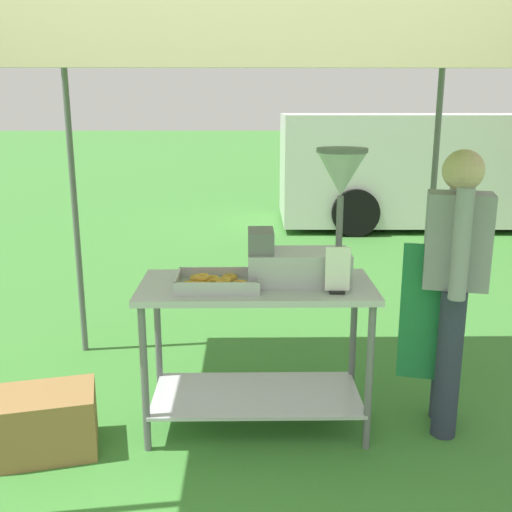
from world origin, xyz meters
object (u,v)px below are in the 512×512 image
vendor (453,278)px  supply_crate (46,422)px  donut_cart (257,327)px  van_white (453,168)px  stall_canopy (256,41)px  menu_sign (338,274)px  donut_fryer (311,232)px  donut_tray (216,283)px

vendor → supply_crate: (-2.23, -0.23, -0.73)m
donut_cart → supply_crate: donut_cart is taller
supply_crate → van_white: bearing=55.8°
stall_canopy → vendor: 1.66m
van_white → supply_crate: bearing=-124.2°
supply_crate → van_white: 7.69m
vendor → menu_sign: bearing=-166.7°
donut_fryer → vendor: (0.79, -0.04, -0.26)m
donut_tray → donut_fryer: 0.59m
donut_tray → van_white: size_ratio=0.08×
menu_sign → stall_canopy: bearing=146.8°
donut_cart → supply_crate: 1.25m
donut_fryer → menu_sign: bearing=-58.0°
donut_cart → donut_tray: bearing=-165.3°
stall_canopy → vendor: stall_canopy is taller
donut_tray → menu_sign: 0.66m
donut_tray → menu_sign: menu_sign is taller
van_white → donut_tray: bearing=-118.9°
supply_crate → van_white: van_white is taller
donut_cart → menu_sign: (0.42, -0.18, 0.36)m
vendor → supply_crate: vendor is taller
vendor → supply_crate: bearing=-174.1°
donut_tray → supply_crate: size_ratio=0.75×
donut_fryer → van_white: (2.87, 6.06, -0.28)m
donut_fryer → menu_sign: 0.30m
van_white → donut_cart: bearing=-117.5°
supply_crate → van_white: size_ratio=0.11×
donut_cart → donut_tray: (-0.22, -0.06, 0.28)m
donut_tray → stall_canopy: bearing=35.1°
stall_canopy → van_white: (3.16, 5.98, -1.28)m
stall_canopy → donut_tray: (-0.22, -0.16, -1.26)m
van_white → donut_fryer: bearing=-115.3°
menu_sign → van_white: 6.83m
supply_crate → menu_sign: bearing=2.7°
donut_cart → supply_crate: (-1.14, -0.25, -0.45)m
donut_tray → donut_fryer: donut_fryer is taller
donut_fryer → donut_tray: bearing=-171.2°
stall_canopy → donut_cart: bearing=-90.0°
donut_cart → stall_canopy: bearing=90.0°
donut_cart → vendor: 1.12m
menu_sign → donut_fryer: bearing=122.0°
vendor → van_white: van_white is taller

